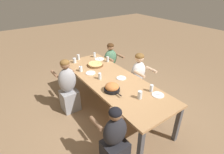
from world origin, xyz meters
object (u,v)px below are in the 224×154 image
at_px(empty_plate_d, 91,73).
at_px(diner_far_left, 111,65).
at_px(drinking_glass_g, 108,59).
at_px(drinking_glass_b, 100,76).
at_px(drinking_glass_f, 140,95).
at_px(cocktail_glass_blue, 81,69).
at_px(empty_plate_c, 99,59).
at_px(drinking_glass_d, 94,55).
at_px(drinking_glass_e, 78,57).
at_px(empty_plate_a, 158,95).
at_px(diner_near_right, 115,142).
at_px(skillet_bowl, 112,88).
at_px(drinking_glass_c, 151,89).
at_px(empty_plate_b, 121,78).
at_px(drinking_glass_a, 75,61).
at_px(diner_near_midleft, 68,88).
at_px(diner_far_center, 138,80).
at_px(pizza_board_main, 95,64).

xyz_separation_m(empty_plate_d, diner_far_left, (-0.58, 0.92, -0.29)).
height_order(drinking_glass_g, diner_far_left, diner_far_left).
xyz_separation_m(drinking_glass_b, drinking_glass_f, (0.92, 0.19, 0.00)).
bearing_deg(cocktail_glass_blue, empty_plate_c, 115.45).
relative_size(empty_plate_c, cocktail_glass_blue, 1.67).
bearing_deg(drinking_glass_d, drinking_glass_e, -104.33).
bearing_deg(empty_plate_a, diner_near_right, -81.06).
relative_size(empty_plate_c, drinking_glass_e, 1.77).
xyz_separation_m(skillet_bowl, drinking_glass_c, (0.41, 0.55, -0.01)).
distance_m(empty_plate_a, empty_plate_b, 0.83).
height_order(skillet_bowl, diner_far_left, diner_far_left).
xyz_separation_m(empty_plate_b, drinking_glass_a, (-1.22, -0.43, 0.05)).
xyz_separation_m(empty_plate_b, empty_plate_d, (-0.54, -0.39, -0.00)).
relative_size(drinking_glass_f, drinking_glass_g, 1.07).
relative_size(skillet_bowl, empty_plate_b, 2.12).
bearing_deg(drinking_glass_a, empty_plate_b, 19.19).
height_order(drinking_glass_c, diner_near_midleft, diner_near_midleft).
bearing_deg(diner_far_center, empty_plate_c, -68.79).
height_order(cocktail_glass_blue, drinking_glass_e, cocktail_glass_blue).
bearing_deg(empty_plate_d, diner_near_right, -17.83).
relative_size(empty_plate_d, diner_far_center, 0.18).
bearing_deg(empty_plate_d, drinking_glass_a, -176.84).
bearing_deg(drinking_glass_a, diner_near_right, -11.57).
height_order(drinking_glass_f, drinking_glass_g, drinking_glass_f).
bearing_deg(drinking_glass_e, diner_near_midleft, -40.27).
bearing_deg(drinking_glass_e, skillet_bowl, -5.01).
height_order(pizza_board_main, diner_far_center, diner_far_center).
relative_size(empty_plate_b, diner_far_center, 0.17).
xyz_separation_m(drinking_glass_a, drinking_glass_c, (1.89, 0.56, 0.01)).
xyz_separation_m(cocktail_glass_blue, diner_far_left, (-0.38, 1.04, -0.33)).
relative_size(drinking_glass_d, drinking_glass_e, 0.96).
xyz_separation_m(empty_plate_b, diner_far_center, (-0.07, 0.53, -0.25)).
bearing_deg(empty_plate_b, empty_plate_c, 171.96).
xyz_separation_m(empty_plate_c, diner_near_right, (2.04, -1.03, -0.29)).
bearing_deg(drinking_glass_c, drinking_glass_f, -83.39).
bearing_deg(cocktail_glass_blue, empty_plate_a, 22.66).
height_order(empty_plate_a, drinking_glass_g, drinking_glass_g).
bearing_deg(empty_plate_b, drinking_glass_d, 174.35).
relative_size(pizza_board_main, diner_near_right, 0.34).
xyz_separation_m(drinking_glass_c, diner_near_right, (0.31, -1.01, -0.34)).
distance_m(pizza_board_main, drinking_glass_f, 1.51).
bearing_deg(drinking_glass_e, drinking_glass_b, -4.56).
relative_size(drinking_glass_b, diner_near_midleft, 0.11).
bearing_deg(empty_plate_a, empty_plate_c, 179.85).
height_order(drinking_glass_a, drinking_glass_g, drinking_glass_g).
distance_m(pizza_board_main, drinking_glass_e, 0.56).
distance_m(empty_plate_a, drinking_glass_a, 2.12).
relative_size(pizza_board_main, diner_far_center, 0.32).
bearing_deg(empty_plate_b, diner_far_center, 97.02).
bearing_deg(drinking_glass_c, diner_far_left, 167.47).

